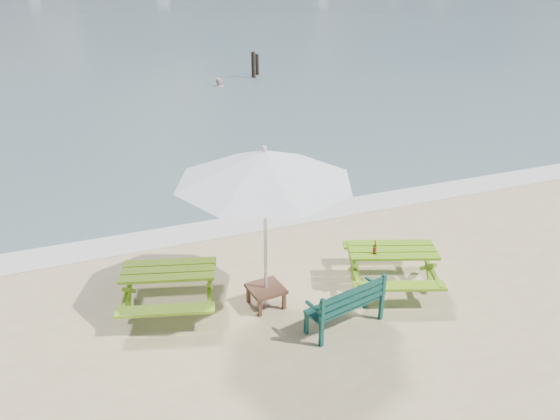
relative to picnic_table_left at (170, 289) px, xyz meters
name	(u,v)px	position (x,y,z in m)	size (l,w,h in m)	color
foam_strip	(247,223)	(2.15, 2.51, -0.34)	(22.00, 0.90, 0.01)	silver
picnic_table_left	(170,289)	(0.00, 0.00, 0.00)	(1.91, 2.03, 0.72)	#78A719
picnic_table_right	(391,267)	(3.77, -0.73, 0.00)	(2.00, 2.10, 0.72)	#689917
park_bench	(344,313)	(2.45, -1.52, -0.10)	(1.37, 0.72, 0.81)	#0E3C34
side_table	(266,296)	(1.49, -0.56, -0.16)	(0.62, 0.62, 0.36)	brown
patio_umbrella	(264,166)	(1.49, -0.56, 2.15)	(3.08, 3.08, 2.75)	silver
beer_bottle	(375,249)	(3.39, -0.76, 0.46)	(0.06, 0.06, 0.25)	#8A5814
swimmer	(219,96)	(5.25, 16.31, -0.80)	(0.67, 0.50, 1.69)	tan
mooring_pilings	(255,67)	(7.54, 17.88, 0.12)	(0.59, 0.79, 1.42)	black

